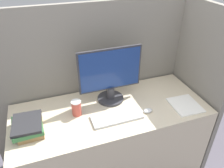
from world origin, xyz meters
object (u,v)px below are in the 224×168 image
Objects in this scene: mouse at (148,111)px; coffee_cup at (76,108)px; monitor at (110,77)px; book_stack at (28,126)px; keyboard at (117,117)px.

coffee_cup is at bearing 163.28° from mouse.
monitor is 4.11× the size of coffee_cup.
mouse is 0.29× the size of book_stack.
mouse is (0.25, -0.02, 0.00)m from keyboard.
coffee_cup reaches higher than book_stack.
monitor is 0.37m from coffee_cup.
coffee_cup is (-0.31, -0.10, -0.16)m from monitor.
mouse reaches higher than keyboard.
book_stack is at bearing -169.62° from coffee_cup.
book_stack is (-0.36, -0.07, -0.02)m from coffee_cup.
keyboard is at bearing 175.76° from mouse.
book_stack is at bearing 173.90° from mouse.
book_stack reaches higher than keyboard.
keyboard is 1.55× the size of book_stack.
mouse is 0.59× the size of coffee_cup.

